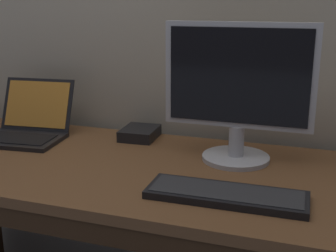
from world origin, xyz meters
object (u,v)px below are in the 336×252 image
(laptop_black, at_px, (26,129))
(wired_keyboard, at_px, (226,195))
(external_monitor, at_px, (238,94))
(external_drive_box, at_px, (140,133))

(laptop_black, xyz_separation_m, wired_keyboard, (0.85, -0.29, -0.03))
(external_monitor, xyz_separation_m, external_drive_box, (-0.40, 0.13, -0.21))
(laptop_black, xyz_separation_m, external_drive_box, (0.42, 0.15, -0.02))
(laptop_black, xyz_separation_m, external_monitor, (0.81, 0.01, 0.19))
(external_monitor, height_order, wired_keyboard, external_monitor)
(laptop_black, bearing_deg, wired_keyboard, -18.99)
(wired_keyboard, relative_size, external_drive_box, 2.76)
(laptop_black, bearing_deg, external_drive_box, 19.29)
(external_monitor, height_order, external_drive_box, external_monitor)
(external_drive_box, bearing_deg, external_monitor, -18.53)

